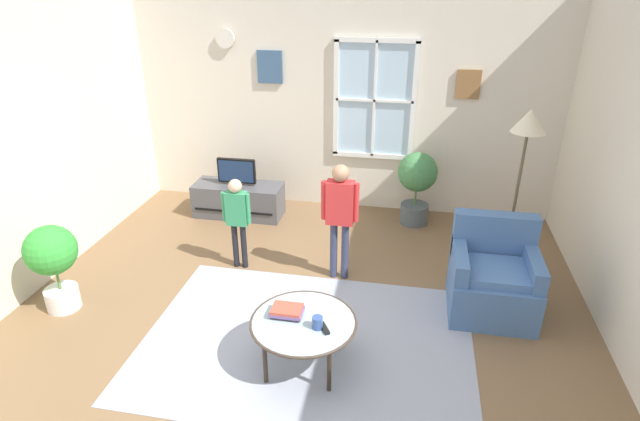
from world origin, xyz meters
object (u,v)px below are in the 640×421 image
floor_lamp (526,139)px  person_red_shirt (340,209)px  television (237,171)px  potted_plant_corner (53,258)px  book_stack (287,311)px  remote_near_books (325,328)px  coffee_table (303,324)px  cup (317,323)px  person_green_shirt (237,214)px  armchair (493,279)px  potted_plant_by_window (417,181)px  tv_stand (239,200)px

floor_lamp → person_red_shirt: bearing=-167.3°
television → potted_plant_corner: potted_plant_corner is taller
book_stack → remote_near_books: book_stack is taller
coffee_table → cup: size_ratio=8.41×
coffee_table → floor_lamp: floor_lamp is taller
television → remote_near_books: television is taller
television → remote_near_books: (1.61, -2.65, -0.17)m
person_green_shirt → floor_lamp: floor_lamp is taller
armchair → potted_plant_by_window: (-0.73, 1.72, 0.24)m
coffee_table → potted_plant_by_window: size_ratio=0.91×
potted_plant_by_window → cup: bearing=-103.8°
person_red_shirt → armchair: bearing=-11.0°
television → cup: size_ratio=4.89×
cup → potted_plant_corner: size_ratio=0.12×
coffee_table → potted_plant_corner: size_ratio=0.99×
armchair → coffee_table: size_ratio=1.03×
television → person_green_shirt: (0.43, -1.23, 0.02)m
tv_stand → floor_lamp: 3.54m
book_stack → potted_plant_corner: 2.27m
person_green_shirt → person_red_shirt: 1.08m
tv_stand → person_green_shirt: (0.43, -1.23, 0.42)m
person_red_shirt → person_green_shirt: bearing=179.7°
person_green_shirt → person_red_shirt: bearing=-0.3°
cup → television: bearing=120.4°
potted_plant_corner → person_green_shirt: bearing=36.0°
tv_stand → coffee_table: (1.43, -2.59, 0.19)m
cup → book_stack: bearing=157.3°
cup → remote_near_books: bearing=-7.8°
television → person_red_shirt: size_ratio=0.40×
person_green_shirt → potted_plant_by_window: person_green_shirt is taller
coffee_table → cup: bearing=-26.6°
tv_stand → person_red_shirt: bearing=-39.5°
television → floor_lamp: 3.42m
remote_near_books → potted_plant_by_window: 2.92m
person_red_shirt → potted_plant_corner: (-2.48, -1.01, -0.24)m
television → person_red_shirt: 1.96m
armchair → potted_plant_by_window: 1.88m
television → cup: (1.55, -2.65, -0.13)m
armchair → book_stack: (-1.70, -1.01, 0.14)m
cup → person_red_shirt: bearing=91.8°
person_green_shirt → person_red_shirt: size_ratio=0.81×
cup → potted_plant_by_window: (0.70, 2.84, 0.09)m
coffee_table → floor_lamp: (1.77, 1.73, 1.07)m
person_green_shirt → floor_lamp: bearing=7.7°
tv_stand → floor_lamp: size_ratio=0.64×
remote_near_books → book_stack: bearing=159.7°
armchair → remote_near_books: 1.78m
coffee_table → tv_stand: bearing=118.9°
book_stack → coffee_table: bearing=-19.2°
potted_plant_by_window → television: bearing=-175.0°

